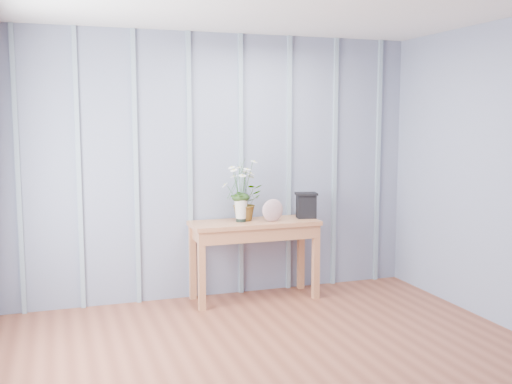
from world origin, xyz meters
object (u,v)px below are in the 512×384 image
object	(u,v)px
felt_disc_vessel	(273,210)
carved_box	(306,205)
sideboard	(254,233)
daisy_vase	(241,183)

from	to	relation	value
felt_disc_vessel	carved_box	xyz separation A→B (m)	(0.38, 0.09, 0.02)
sideboard	daisy_vase	world-z (taller)	daisy_vase
felt_disc_vessel	carved_box	world-z (taller)	carved_box
daisy_vase	carved_box	world-z (taller)	daisy_vase
sideboard	felt_disc_vessel	bearing A→B (deg)	-29.60
daisy_vase	felt_disc_vessel	xyz separation A→B (m)	(0.28, -0.09, -0.26)
daisy_vase	felt_disc_vessel	distance (m)	0.39
carved_box	sideboard	bearing A→B (deg)	-179.66
sideboard	daisy_vase	distance (m)	0.50
sideboard	carved_box	distance (m)	0.58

